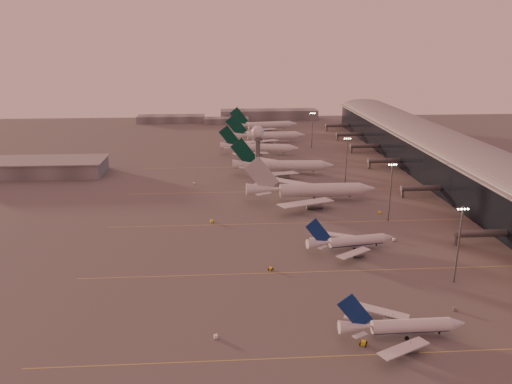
{
  "coord_description": "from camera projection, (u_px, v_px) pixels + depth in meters",
  "views": [
    {
      "loc": [
        -12.67,
        -135.73,
        72.55
      ],
      "look_at": [
        0.66,
        66.92,
        10.0
      ],
      "focal_mm": 35.0,
      "sensor_mm": 36.0,
      "label": 1
    }
  ],
  "objects": [
    {
      "name": "gsv_tug_hangar",
      "position": [
        318.0,
        163.0,
        301.55
      ],
      "size": [
        3.43,
        2.13,
        0.96
      ],
      "color": "yellow",
      "rests_on": "ground"
    },
    {
      "name": "gsv_tug_far",
      "position": [
        300.0,
        184.0,
        257.65
      ],
      "size": [
        4.06,
        3.78,
        1.0
      ],
      "color": "white",
      "rests_on": "ground"
    },
    {
      "name": "widebody_white",
      "position": [
        311.0,
        193.0,
        232.29
      ],
      "size": [
        61.48,
        49.28,
        21.63
      ],
      "color": "silver",
      "rests_on": "ground"
    },
    {
      "name": "greentail_a",
      "position": [
        283.0,
        168.0,
        277.67
      ],
      "size": [
        57.31,
        46.22,
        20.81
      ],
      "color": "silver",
      "rests_on": "ground"
    },
    {
      "name": "gsv_tug_near",
      "position": [
        363.0,
        343.0,
        123.12
      ],
      "size": [
        3.72,
        4.42,
        1.09
      ],
      "color": "yellow",
      "rests_on": "ground"
    },
    {
      "name": "taxiway_markings",
      "position": [
        328.0,
        221.0,
        206.86
      ],
      "size": [
        180.0,
        185.25,
        0.02
      ],
      "color": "gold",
      "rests_on": "ground"
    },
    {
      "name": "narrowbody_near",
      "position": [
        402.0,
        328.0,
        125.79
      ],
      "size": [
        33.39,
        26.67,
        13.05
      ],
      "color": "silver",
      "rests_on": "ground"
    },
    {
      "name": "ground",
      "position": [
        268.0,
        288.0,
        151.58
      ],
      "size": [
        700.0,
        700.0,
        0.0
      ],
      "primitive_type": "plane",
      "color": "#535050",
      "rests_on": "ground"
    },
    {
      "name": "radar_tower",
      "position": [
        258.0,
        142.0,
        260.17
      ],
      "size": [
        6.4,
        6.4,
        31.1
      ],
      "color": "#525559",
      "rests_on": "ground"
    },
    {
      "name": "gsv_tug_mid",
      "position": [
        271.0,
        269.0,
        163.14
      ],
      "size": [
        3.76,
        3.22,
        0.92
      ],
      "color": "yellow",
      "rests_on": "ground"
    },
    {
      "name": "hangar",
      "position": [
        30.0,
        167.0,
        276.3
      ],
      "size": [
        82.0,
        27.0,
        8.5
      ],
      "color": "#5C5E62",
      "rests_on": "ground"
    },
    {
      "name": "gsv_truck_a",
      "position": [
        217.0,
        334.0,
        125.89
      ],
      "size": [
        5.4,
        2.97,
        2.06
      ],
      "color": "white",
      "rests_on": "ground"
    },
    {
      "name": "gsv_truck_d",
      "position": [
        194.0,
        182.0,
        259.71
      ],
      "size": [
        2.05,
        4.9,
        1.94
      ],
      "color": "white",
      "rests_on": "ground"
    },
    {
      "name": "mast_d",
      "position": [
        312.0,
        128.0,
        341.28
      ],
      "size": [
        3.6,
        0.56,
        25.0
      ],
      "color": "#525559",
      "rests_on": "ground"
    },
    {
      "name": "mast_b",
      "position": [
        391.0,
        189.0,
        203.44
      ],
      "size": [
        3.6,
        0.56,
        25.0
      ],
      "color": "#525559",
      "rests_on": "ground"
    },
    {
      "name": "gsv_truck_b",
      "position": [
        395.0,
        238.0,
        186.47
      ],
      "size": [
        5.36,
        2.22,
        2.12
      ],
      "color": "white",
      "rests_on": "ground"
    },
    {
      "name": "gsv_catering_a",
      "position": [
        456.0,
        305.0,
        138.36
      ],
      "size": [
        5.09,
        3.37,
        3.84
      ],
      "color": "slate",
      "rests_on": "ground"
    },
    {
      "name": "greentail_b",
      "position": [
        260.0,
        150.0,
        325.02
      ],
      "size": [
        52.01,
        41.69,
        18.99
      ],
      "color": "silver",
      "rests_on": "ground"
    },
    {
      "name": "mast_c",
      "position": [
        346.0,
        159.0,
        255.57
      ],
      "size": [
        3.6,
        0.56,
        25.0
      ],
      "color": "#525559",
      "rests_on": "ground"
    },
    {
      "name": "distant_horizon",
      "position": [
        240.0,
        116.0,
        460.67
      ],
      "size": [
        165.0,
        37.5,
        9.0
      ],
      "color": "#5C5E62",
      "rests_on": "ground"
    },
    {
      "name": "terminal",
      "position": [
        455.0,
        163.0,
        260.24
      ],
      "size": [
        57.0,
        362.0,
        23.04
      ],
      "color": "black",
      "rests_on": "ground"
    },
    {
      "name": "greentail_c",
      "position": [
        267.0,
        138.0,
        362.49
      ],
      "size": [
        58.05,
        46.83,
        21.08
      ],
      "color": "silver",
      "rests_on": "ground"
    },
    {
      "name": "gsv_truck_c",
      "position": [
        213.0,
        220.0,
        205.31
      ],
      "size": [
        6.27,
        3.72,
        2.39
      ],
      "color": "yellow",
      "rests_on": "ground"
    },
    {
      "name": "narrowbody_mid",
      "position": [
        351.0,
        243.0,
        178.33
      ],
      "size": [
        33.7,
        26.69,
        13.25
      ],
      "color": "silver",
      "rests_on": "ground"
    },
    {
      "name": "gsv_catering_b",
      "position": [
        380.0,
        209.0,
        215.46
      ],
      "size": [
        5.06,
        2.58,
        4.06
      ],
      "color": "yellow",
      "rests_on": "ground"
    },
    {
      "name": "mast_a",
      "position": [
        459.0,
        241.0,
        151.18
      ],
      "size": [
        3.6,
        0.56,
        25.0
      ],
      "color": "#525559",
      "rests_on": "ground"
    },
    {
      "name": "greentail_d",
      "position": [
        265.0,
        127.0,
        407.29
      ],
      "size": [
        56.21,
        45.07,
        20.52
      ],
      "color": "silver",
      "rests_on": "ground"
    }
  ]
}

